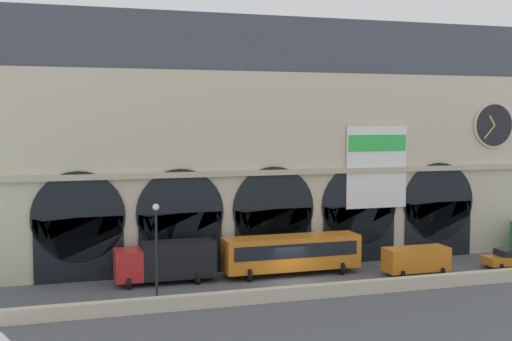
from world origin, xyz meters
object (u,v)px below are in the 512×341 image
van_mideast (416,259)px  box_truck_midwest (166,261)px  bus_center (292,253)px  street_lamp_quayside (156,242)px  car_east (510,258)px

van_mideast → box_truck_midwest: bearing=170.4°
bus_center → street_lamp_quayside: size_ratio=1.59×
van_mideast → car_east: bearing=-0.1°
box_truck_midwest → street_lamp_quayside: bearing=-105.0°
bus_center → car_east: bus_center is taller
car_east → street_lamp_quayside: bearing=-174.1°
van_mideast → street_lamp_quayside: street_lamp_quayside is taller
van_mideast → bus_center: bearing=162.7°
bus_center → van_mideast: size_ratio=2.12×
box_truck_midwest → bus_center: size_ratio=0.68×
box_truck_midwest → van_mideast: box_truck_midwest is taller
bus_center → street_lamp_quayside: 13.39m
box_truck_midwest → car_east: box_truck_midwest is taller
van_mideast → car_east: (8.85, -0.02, -0.44)m
street_lamp_quayside → van_mideast: bearing=8.4°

